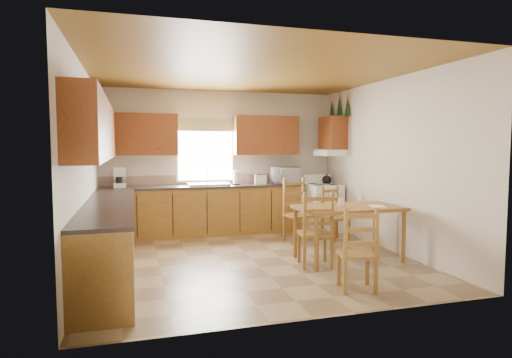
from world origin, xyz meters
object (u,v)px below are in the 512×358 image
object	(u,v)px
dining_table	(348,233)
chair_far_left	(300,211)
stove	(323,208)
chair_near_left	(315,229)
chair_near_right	(357,248)
chair_far_right	(336,214)
microwave	(285,175)

from	to	relation	value
dining_table	chair_far_left	xyz separation A→B (m)	(-0.24, 1.25, 0.15)
stove	chair_near_left	xyz separation A→B (m)	(-1.13, -2.18, 0.07)
chair_near_left	chair_far_left	bearing A→B (deg)	-93.75
chair_near_right	chair_far_right	xyz separation A→B (m)	(0.93, 2.39, -0.01)
chair_near_left	chair_far_left	size ratio (longest dim) A/B	0.95
stove	microwave	xyz separation A→B (m)	(-0.66, 0.32, 0.63)
stove	chair_near_right	world-z (taller)	chair_near_right
microwave	chair_near_left	bearing A→B (deg)	-92.73
microwave	chair_near_right	size ratio (longest dim) A/B	0.55
dining_table	chair_near_right	size ratio (longest dim) A/B	1.54
chair_far_left	chair_far_right	size ratio (longest dim) A/B	1.17
dining_table	chair_far_right	distance (m)	1.29
chair_near_left	chair_near_right	distance (m)	1.05
chair_near_right	chair_far_left	distance (m)	2.44
chair_far_right	chair_near_right	bearing A→B (deg)	-125.89
stove	chair_near_right	size ratio (longest dim) A/B	0.93
microwave	chair_near_right	world-z (taller)	microwave
chair_far_left	chair_near_right	bearing A→B (deg)	-110.43
dining_table	chair_far_right	xyz separation A→B (m)	(0.41, 1.22, 0.07)
microwave	chair_far_left	bearing A→B (deg)	-89.01
microwave	chair_near_right	bearing A→B (deg)	-88.73
chair_near_right	microwave	bearing A→B (deg)	-81.94
dining_table	chair_near_left	world-z (taller)	chair_near_left
microwave	dining_table	xyz separation A→B (m)	(0.11, -2.37, -0.69)
dining_table	chair_far_right	size ratio (longest dim) A/B	1.58
chair_near_right	chair_far_left	xyz separation A→B (m)	(0.28, 2.43, 0.06)
microwave	stove	bearing A→B (deg)	-17.97
dining_table	chair_near_right	world-z (taller)	chair_near_right
dining_table	chair_near_left	bearing A→B (deg)	-169.17
chair_far_left	chair_far_right	xyz separation A→B (m)	(0.65, -0.04, -0.08)
stove	chair_near_left	distance (m)	2.45
chair_near_left	chair_near_right	xyz separation A→B (m)	(0.06, -1.05, -0.04)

